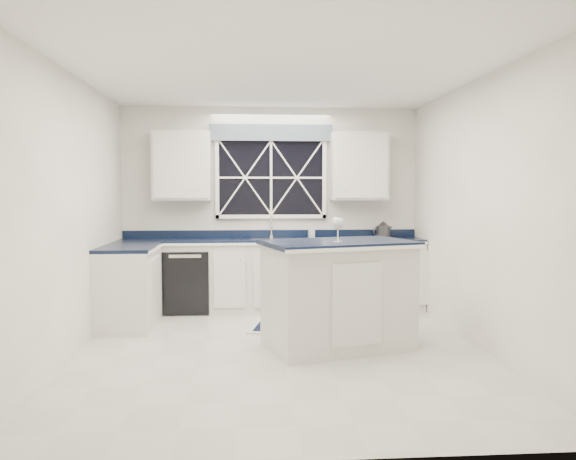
{
  "coord_description": "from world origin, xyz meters",
  "views": [
    {
      "loc": [
        -0.32,
        -5.4,
        1.57
      ],
      "look_at": [
        0.1,
        0.4,
        1.17
      ],
      "focal_mm": 35.0,
      "sensor_mm": 36.0,
      "label": 1
    }
  ],
  "objects": [
    {
      "name": "faucet",
      "position": [
        0.0,
        2.14,
        1.1
      ],
      "size": [
        0.05,
        0.2,
        0.3
      ],
      "color": "silver",
      "rests_on": "countertop"
    },
    {
      "name": "soap_bottle",
      "position": [
        0.54,
        2.14,
        1.02
      ],
      "size": [
        0.09,
        0.09,
        0.17
      ],
      "primitive_type": "imported",
      "rotation": [
        0.0,
        0.0,
        0.18
      ],
      "color": "silver",
      "rests_on": "countertop"
    },
    {
      "name": "wine_glass",
      "position": [
        0.55,
        -0.01,
        1.26
      ],
      "size": [
        0.11,
        0.11,
        0.26
      ],
      "color": "silver",
      "rests_on": "island"
    },
    {
      "name": "rug",
      "position": [
        0.36,
        0.95,
        0.01
      ],
      "size": [
        1.43,
        1.04,
        0.02
      ],
      "rotation": [
        0.0,
        0.0,
        -0.21
      ],
      "color": "beige",
      "rests_on": "ground"
    },
    {
      "name": "upper_cabinets",
      "position": [
        0.0,
        2.08,
        1.9
      ],
      "size": [
        3.1,
        0.34,
        0.9
      ],
      "color": "silver",
      "rests_on": "ground"
    },
    {
      "name": "base_cabinets",
      "position": [
        -0.33,
        1.78,
        0.45
      ],
      "size": [
        3.99,
        1.6,
        0.9
      ],
      "color": "silver",
      "rests_on": "ground"
    },
    {
      "name": "ground",
      "position": [
        0.0,
        0.0,
        0.0
      ],
      "size": [
        4.5,
        4.5,
        0.0
      ],
      "primitive_type": "plane",
      "color": "#BBBAB5",
      "rests_on": "ground"
    },
    {
      "name": "dishwasher",
      "position": [
        -1.1,
        1.95,
        0.41
      ],
      "size": [
        0.6,
        0.58,
        0.82
      ],
      "primitive_type": "cube",
      "color": "black",
      "rests_on": "ground"
    },
    {
      "name": "back_wall",
      "position": [
        0.0,
        2.25,
        1.35
      ],
      "size": [
        4.0,
        0.1,
        2.7
      ],
      "primitive_type": "cube",
      "color": "white",
      "rests_on": "ground"
    },
    {
      "name": "countertop",
      "position": [
        0.0,
        1.95,
        0.92
      ],
      "size": [
        3.98,
        0.64,
        0.04
      ],
      "primitive_type": "cube",
      "color": "black",
      "rests_on": "base_cabinets"
    },
    {
      "name": "window",
      "position": [
        0.0,
        2.2,
        1.83
      ],
      "size": [
        1.65,
        0.09,
        1.26
      ],
      "color": "black",
      "rests_on": "ground"
    },
    {
      "name": "kettle",
      "position": [
        1.51,
        2.07,
        1.04
      ],
      "size": [
        0.3,
        0.25,
        0.23
      ],
      "rotation": [
        0.0,
        0.0,
        0.44
      ],
      "color": "#313134",
      "rests_on": "countertop"
    },
    {
      "name": "island",
      "position": [
        0.58,
        0.11,
        0.54
      ],
      "size": [
        1.63,
        1.24,
        1.08
      ],
      "rotation": [
        0.0,
        0.0,
        0.28
      ],
      "color": "silver",
      "rests_on": "ground"
    }
  ]
}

